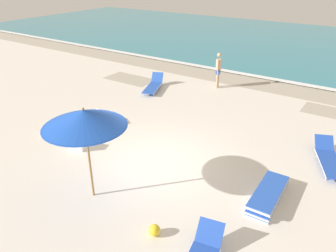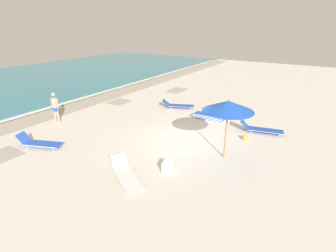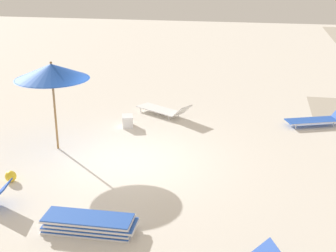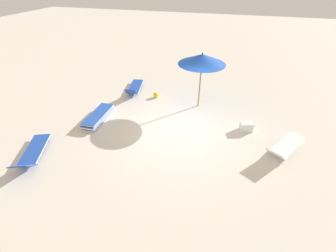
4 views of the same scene
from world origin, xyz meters
name	(u,v)px [view 1 (image 1 of 4)]	position (x,y,z in m)	size (l,w,h in m)	color
ground_plane	(155,165)	(0.00, 0.01, -0.08)	(60.00, 60.00, 0.16)	silver
ocean_water	(308,45)	(0.00, 20.06, 0.03)	(60.00, 19.99, 0.07)	teal
beach_umbrella	(84,119)	(-0.46, -2.18, 2.28)	(2.07, 2.07, 2.56)	#9E7547
lounger_stack	(268,195)	(3.52, 0.24, 0.16)	(0.66, 1.93, 0.32)	blue
sun_lounger_under_umbrella	(329,159)	(4.52, 2.96, 0.21)	(1.37, 2.17, 0.53)	blue
sun_lounger_beside_umbrella	(72,124)	(-4.01, 0.24, 0.21)	(1.65, 2.17, 0.56)	white
sun_lounger_near_water_right	(153,85)	(-4.02, 5.43, 0.22)	(1.29, 2.12, 0.62)	blue
beachgoer_wading_adult	(218,68)	(-1.54, 7.50, 1.00)	(0.27, 0.44, 1.76)	tan
beach_ball	(154,230)	(1.77, -2.45, 0.14)	(0.28, 0.28, 0.28)	yellow
cooler_box	(78,144)	(-2.67, -0.71, 0.19)	(0.58, 0.49, 0.37)	white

